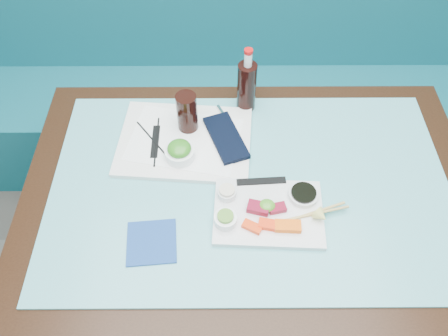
{
  "coord_description": "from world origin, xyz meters",
  "views": [
    {
      "loc": [
        -0.08,
        0.69,
        1.86
      ],
      "look_at": [
        -0.08,
        1.48,
        0.8
      ],
      "focal_mm": 35.0,
      "sensor_mm": 36.0,
      "label": 1
    }
  ],
  "objects_px": {
    "seaweed_bowl": "(180,154)",
    "cola_glass": "(187,112)",
    "dining_table": "(249,201)",
    "cola_bottle_body": "(247,87)",
    "serving_tray": "(185,141)",
    "sashimi_plate": "(268,213)",
    "blue_napkin": "(152,242)",
    "booth_bench": "(240,90)"
  },
  "relations": [
    {
      "from": "serving_tray",
      "to": "cola_bottle_body",
      "type": "xyz_separation_m",
      "value": [
        0.21,
        0.17,
        0.08
      ]
    },
    {
      "from": "dining_table",
      "to": "cola_bottle_body",
      "type": "height_order",
      "value": "cola_bottle_body"
    },
    {
      "from": "seaweed_bowl",
      "to": "blue_napkin",
      "type": "xyz_separation_m",
      "value": [
        -0.07,
        -0.29,
        -0.03
      ]
    },
    {
      "from": "serving_tray",
      "to": "seaweed_bowl",
      "type": "height_order",
      "value": "seaweed_bowl"
    },
    {
      "from": "booth_bench",
      "to": "seaweed_bowl",
      "type": "xyz_separation_m",
      "value": [
        -0.22,
        -0.74,
        0.42
      ]
    },
    {
      "from": "seaweed_bowl",
      "to": "dining_table",
      "type": "bearing_deg",
      "value": -23.87
    },
    {
      "from": "sashimi_plate",
      "to": "cola_bottle_body",
      "type": "distance_m",
      "value": 0.45
    },
    {
      "from": "sashimi_plate",
      "to": "cola_bottle_body",
      "type": "relative_size",
      "value": 1.72
    },
    {
      "from": "cola_glass",
      "to": "cola_bottle_body",
      "type": "xyz_separation_m",
      "value": [
        0.2,
        0.11,
        0.01
      ]
    },
    {
      "from": "serving_tray",
      "to": "seaweed_bowl",
      "type": "bearing_deg",
      "value": -92.95
    },
    {
      "from": "booth_bench",
      "to": "dining_table",
      "type": "bearing_deg",
      "value": -90.0
    },
    {
      "from": "dining_table",
      "to": "sashimi_plate",
      "type": "xyz_separation_m",
      "value": [
        0.05,
        -0.1,
        0.1
      ]
    },
    {
      "from": "booth_bench",
      "to": "cola_glass",
      "type": "height_order",
      "value": "booth_bench"
    },
    {
      "from": "blue_napkin",
      "to": "cola_glass",
      "type": "bearing_deg",
      "value": 78.57
    },
    {
      "from": "dining_table",
      "to": "cola_glass",
      "type": "distance_m",
      "value": 0.35
    },
    {
      "from": "sashimi_plate",
      "to": "serving_tray",
      "type": "distance_m",
      "value": 0.38
    },
    {
      "from": "dining_table",
      "to": "serving_tray",
      "type": "distance_m",
      "value": 0.29
    },
    {
      "from": "seaweed_bowl",
      "to": "cola_glass",
      "type": "relative_size",
      "value": 0.68
    },
    {
      "from": "dining_table",
      "to": "sashimi_plate",
      "type": "bearing_deg",
      "value": -65.37
    },
    {
      "from": "dining_table",
      "to": "cola_glass",
      "type": "xyz_separation_m",
      "value": [
        -0.2,
        0.23,
        0.18
      ]
    },
    {
      "from": "serving_tray",
      "to": "cola_bottle_body",
      "type": "height_order",
      "value": "cola_bottle_body"
    },
    {
      "from": "booth_bench",
      "to": "seaweed_bowl",
      "type": "bearing_deg",
      "value": -106.43
    },
    {
      "from": "booth_bench",
      "to": "dining_table",
      "type": "relative_size",
      "value": 2.14
    },
    {
      "from": "sashimi_plate",
      "to": "cola_bottle_body",
      "type": "xyz_separation_m",
      "value": [
        -0.05,
        0.44,
        0.08
      ]
    },
    {
      "from": "cola_bottle_body",
      "to": "cola_glass",
      "type": "bearing_deg",
      "value": -150.47
    },
    {
      "from": "sashimi_plate",
      "to": "cola_bottle_body",
      "type": "bearing_deg",
      "value": 99.4
    },
    {
      "from": "seaweed_bowl",
      "to": "cola_bottle_body",
      "type": "relative_size",
      "value": 0.51
    },
    {
      "from": "sashimi_plate",
      "to": "serving_tray",
      "type": "relative_size",
      "value": 0.74
    },
    {
      "from": "seaweed_bowl",
      "to": "serving_tray",
      "type": "bearing_deg",
      "value": 82.41
    },
    {
      "from": "sashimi_plate",
      "to": "seaweed_bowl",
      "type": "distance_m",
      "value": 0.33
    },
    {
      "from": "booth_bench",
      "to": "blue_napkin",
      "type": "xyz_separation_m",
      "value": [
        -0.28,
        -1.03,
        0.39
      ]
    },
    {
      "from": "serving_tray",
      "to": "blue_napkin",
      "type": "distance_m",
      "value": 0.37
    },
    {
      "from": "dining_table",
      "to": "cola_glass",
      "type": "relative_size",
      "value": 10.07
    },
    {
      "from": "sashimi_plate",
      "to": "cola_glass",
      "type": "distance_m",
      "value": 0.42
    },
    {
      "from": "cola_glass",
      "to": "cola_bottle_body",
      "type": "relative_size",
      "value": 0.76
    },
    {
      "from": "seaweed_bowl",
      "to": "cola_glass",
      "type": "xyz_separation_m",
      "value": [
        0.02,
        0.13,
        0.05
      ]
    },
    {
      "from": "sashimi_plate",
      "to": "cola_glass",
      "type": "bearing_deg",
      "value": 129.58
    },
    {
      "from": "dining_table",
      "to": "cola_bottle_body",
      "type": "bearing_deg",
      "value": 90.53
    },
    {
      "from": "seaweed_bowl",
      "to": "cola_bottle_body",
      "type": "distance_m",
      "value": 0.33
    },
    {
      "from": "seaweed_bowl",
      "to": "cola_glass",
      "type": "height_order",
      "value": "cola_glass"
    },
    {
      "from": "booth_bench",
      "to": "seaweed_bowl",
      "type": "distance_m",
      "value": 0.88
    },
    {
      "from": "dining_table",
      "to": "cola_bottle_body",
      "type": "distance_m",
      "value": 0.38
    }
  ]
}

